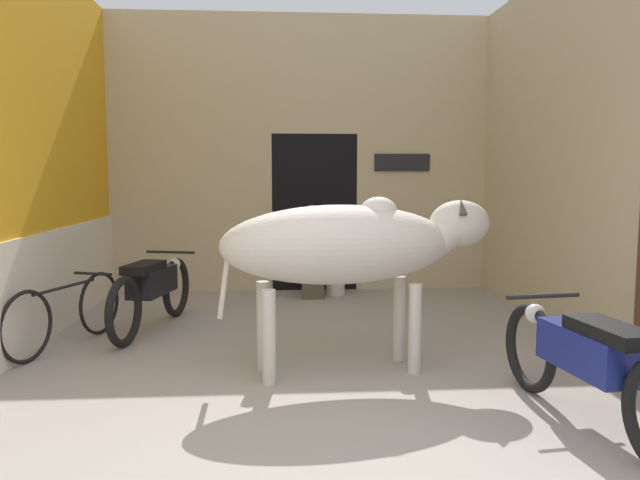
% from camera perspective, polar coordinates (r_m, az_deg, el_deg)
% --- Properties ---
extents(ground_plane, '(30.00, 30.00, 0.00)m').
position_cam_1_polar(ground_plane, '(3.87, 1.72, -19.64)').
color(ground_plane, '#9E9389').
extents(wall_left_shopfront, '(0.25, 5.48, 3.92)m').
position_cam_1_polar(wall_left_shopfront, '(6.65, -25.62, 7.34)').
color(wall_left_shopfront, orange).
rests_on(wall_left_shopfront, ground_plane).
extents(wall_back_with_doorway, '(5.38, 0.93, 3.92)m').
position_cam_1_polar(wall_back_with_doorway, '(9.20, -1.42, 6.01)').
color(wall_back_with_doorway, '#C6B289').
rests_on(wall_back_with_doorway, ground_plane).
extents(wall_right_with_door, '(0.22, 5.48, 3.92)m').
position_cam_1_polar(wall_right_with_door, '(6.92, 23.10, 7.71)').
color(wall_right_with_door, '#C6B289').
rests_on(wall_right_with_door, ground_plane).
extents(cow, '(2.41, 0.98, 1.49)m').
position_cam_1_polar(cow, '(5.25, 2.85, -0.45)').
color(cow, beige).
rests_on(cow, ground_plane).
extents(motorcycle_near, '(0.58, 2.11, 0.79)m').
position_cam_1_polar(motorcycle_near, '(4.52, 23.25, -10.09)').
color(motorcycle_near, black).
rests_on(motorcycle_near, ground_plane).
extents(motorcycle_far, '(0.67, 1.99, 0.80)m').
position_cam_1_polar(motorcycle_far, '(6.94, -15.08, -4.28)').
color(motorcycle_far, black).
rests_on(motorcycle_far, ground_plane).
extents(bicycle, '(0.67, 1.63, 0.67)m').
position_cam_1_polar(bicycle, '(6.56, -22.18, -6.18)').
color(bicycle, black).
rests_on(bicycle, ground_plane).
extents(shopkeeper_seated, '(0.42, 0.34, 1.26)m').
position_cam_1_polar(shopkeeper_seated, '(8.49, -0.70, -0.78)').
color(shopkeeper_seated, brown).
rests_on(shopkeeper_seated, ground_plane).
extents(plastic_stool, '(0.38, 0.38, 0.47)m').
position_cam_1_polar(plastic_stool, '(8.71, 1.41, -3.38)').
color(plastic_stool, beige).
rests_on(plastic_stool, ground_plane).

